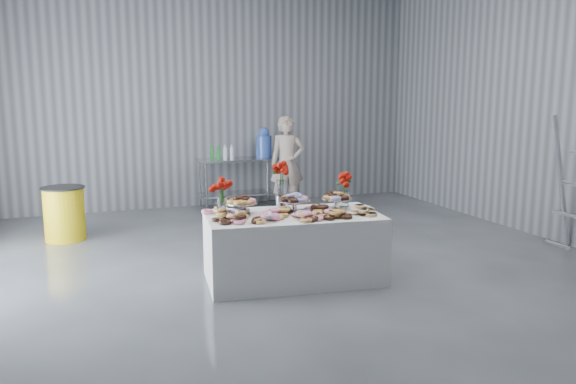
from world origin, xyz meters
The scene contains 17 objects.
ground centered at (0.00, 0.00, 0.00)m, with size 9.00×9.00×0.00m, color #3A3D42.
room_walls centered at (-0.27, 0.07, 2.64)m, with size 8.04×9.04×4.02m.
display_table centered at (-0.07, -0.09, 0.38)m, with size 1.90×1.00×0.75m, color silver.
prep_table centered at (0.46, 4.10, 0.62)m, with size 1.50×0.60×0.90m.
donut_mounds centered at (-0.07, -0.14, 0.80)m, with size 1.80×0.80×0.09m, color #DD9850, non-canonical shape.
cake_stand_left centered at (-0.60, 0.12, 0.89)m, with size 0.36×0.36×0.17m.
cake_stand_mid centered at (-0.01, 0.05, 0.89)m, with size 0.36×0.36×0.17m.
cake_stand_right centered at (0.49, -0.01, 0.89)m, with size 0.36×0.36×0.17m.
danish_pile centered at (0.65, -0.33, 0.81)m, with size 0.48×0.48×0.11m, color silver, non-canonical shape.
bouquet_left centered at (-0.79, 0.24, 1.05)m, with size 0.26×0.26×0.42m.
bouquet_right centered at (0.66, 0.12, 1.05)m, with size 0.26×0.26×0.42m.
bouquet_center centered at (-0.08, 0.26, 1.13)m, with size 0.26×0.26×0.57m.
water_jug centered at (0.96, 4.10, 1.15)m, with size 0.28×0.28×0.55m.
drink_bottles centered at (0.14, 4.00, 1.04)m, with size 0.54×0.08×0.27m, color #268C33, non-canonical shape.
person centered at (1.21, 3.55, 0.84)m, with size 0.61×0.40×1.68m, color #CC8C93.
trash_barrel centered at (-2.49, 2.66, 0.39)m, with size 0.60×0.60×0.77m.
stepladder centered at (3.75, -0.30, 0.91)m, with size 0.24×0.46×1.81m, color silver, non-canonical shape.
Camera 1 is at (-2.24, -5.73, 2.06)m, focal length 35.00 mm.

